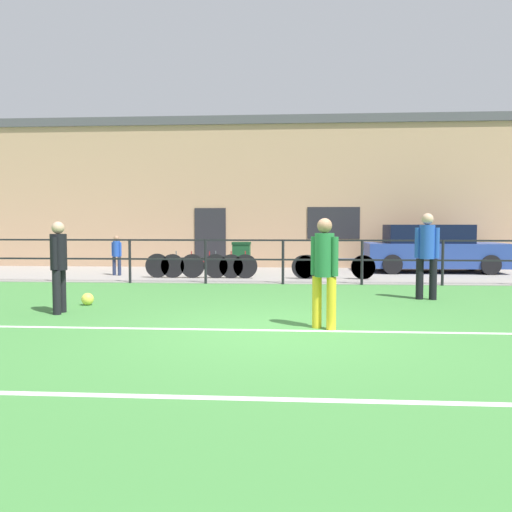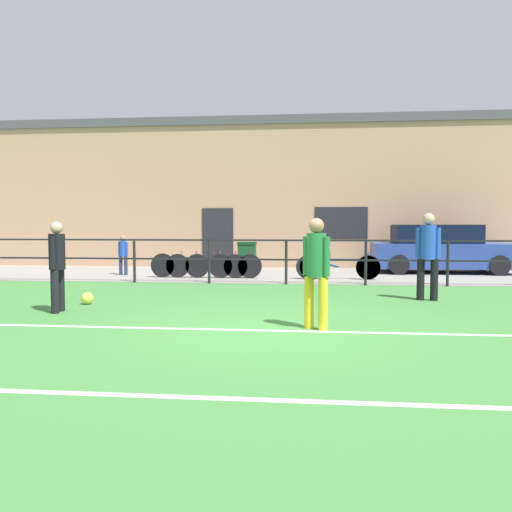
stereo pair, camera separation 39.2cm
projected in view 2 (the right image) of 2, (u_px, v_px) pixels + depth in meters
name	position (u px, v px, depth m)	size (l,w,h in m)	color
ground	(266.00, 333.00, 7.66)	(60.00, 44.00, 0.04)	#42843D
field_line_touchline	(266.00, 330.00, 7.71)	(36.00, 0.11, 0.00)	white
field_line_hash	(236.00, 399.00, 4.70)	(36.00, 0.11, 0.00)	white
pavement_strip	(290.00, 275.00, 16.10)	(48.00, 5.00, 0.02)	gray
perimeter_fence	(286.00, 255.00, 13.57)	(36.07, 0.07, 1.15)	black
clubhouse_facade	(295.00, 194.00, 19.61)	(28.00, 2.56, 5.30)	tan
player_goalkeeper	(57.00, 261.00, 9.26)	(0.28, 0.43, 1.59)	black
player_striker	(428.00, 251.00, 10.71)	(0.48, 0.31, 1.76)	black
player_winger	(316.00, 266.00, 7.76)	(0.39, 0.29, 1.63)	gold
soccer_ball_spare	(87.00, 298.00, 10.23)	(0.23, 0.23, 0.23)	#E5E04C
spectator_child	(123.00, 253.00, 15.89)	(0.32, 0.21, 1.18)	#232D4C
parked_car_red	(440.00, 250.00, 16.67)	(4.27, 1.90, 1.50)	#28428E
bicycle_parked_0	(338.00, 267.00, 14.64)	(2.30, 0.04, 0.75)	black
bicycle_parked_1	(206.00, 265.00, 15.03)	(2.34, 0.04, 0.77)	black
bicycle_parked_2	(340.00, 267.00, 14.64)	(2.21, 0.04, 0.76)	black
bicycle_parked_3	(191.00, 265.00, 15.08)	(2.36, 0.04, 0.78)	black
bicycle_parked_4	(223.00, 266.00, 14.98)	(2.18, 0.04, 0.77)	black
trash_bin_0	(247.00, 258.00, 16.25)	(0.55, 0.47, 0.98)	#194C28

